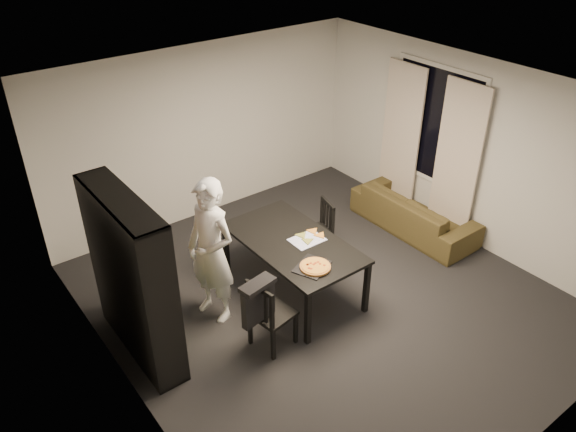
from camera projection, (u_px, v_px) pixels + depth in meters
room at (329, 208)px, 6.32m from camera, size 5.01×5.51×2.61m
window_pane at (435, 125)px, 7.92m from camera, size 0.02×1.40×1.60m
window_frame at (435, 125)px, 7.91m from camera, size 0.03×1.52×1.72m
curtain_left at (457, 162)px, 7.70m from camera, size 0.03×0.70×2.25m
curtain_right at (401, 138)px, 8.41m from camera, size 0.03×0.70×2.25m
bookshelf at (132, 278)px, 5.80m from camera, size 0.35×1.50×1.90m
dining_table at (293, 246)px, 6.79m from camera, size 0.99×1.79×0.74m
chair_left at (267, 311)px, 6.02m from camera, size 0.48×0.48×0.90m
chair_right at (321, 226)px, 7.56m from camera, size 0.47×0.47×0.83m
draped_jacket at (258, 300)px, 5.82m from camera, size 0.42×0.24×0.50m
person at (211, 252)px, 6.31m from camera, size 0.59×0.74×1.78m
baking_tray at (312, 267)px, 6.31m from camera, size 0.49×0.45×0.01m
pepperoni_pizza at (315, 266)px, 6.27m from camera, size 0.35×0.35×0.03m
kitchen_towel at (307, 240)px, 6.77m from camera, size 0.40×0.30×0.01m
pizza_slices at (310, 236)px, 6.83m from camera, size 0.38×0.32×0.01m
sofa at (414, 212)px, 8.23m from camera, size 0.76×1.93×0.56m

